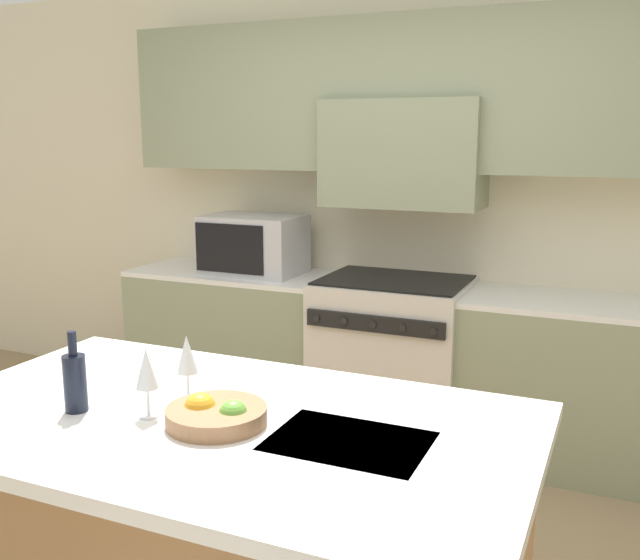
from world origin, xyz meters
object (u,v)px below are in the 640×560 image
wine_bottle (75,381)px  wine_glass_far (187,356)px  microwave (254,244)px  fruit_bowl (216,414)px  wine_glass_near (147,371)px  range_stove (393,358)px

wine_bottle → wine_glass_far: wine_bottle is taller
wine_bottle → wine_glass_far: (0.26, 0.22, 0.05)m
microwave → wine_bottle: (0.61, -2.24, -0.07)m
wine_bottle → fruit_bowl: size_ratio=0.85×
wine_bottle → wine_glass_far: size_ratio=1.18×
wine_glass_far → fruit_bowl: (0.18, -0.13, -0.12)m
wine_glass_near → fruit_bowl: bearing=9.5°
microwave → wine_glass_near: size_ratio=2.75×
range_stove → wine_glass_near: bearing=-92.0°
range_stove → wine_glass_near: 2.25m
range_stove → wine_glass_near: wine_glass_near is taller
wine_glass_near → wine_glass_far: (0.03, 0.17, 0.00)m
wine_bottle → wine_glass_far: 0.35m
range_stove → wine_glass_far: (-0.05, -2.00, 0.59)m
range_stove → microwave: (-0.92, 0.02, 0.62)m
range_stove → microwave: bearing=178.8°
range_stove → wine_bottle: (-0.31, -2.22, 0.54)m
range_stove → fruit_bowl: 2.19m
range_stove → wine_bottle: wine_bottle is taller
microwave → fruit_bowl: bearing=-63.8°
microwave → wine_bottle: bearing=-74.7°
range_stove → wine_bottle: bearing=-98.0°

